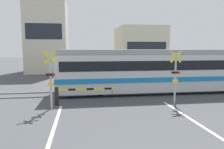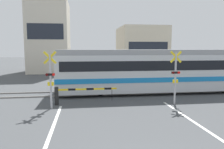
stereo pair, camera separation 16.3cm
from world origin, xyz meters
name	(u,v)px [view 2 (the right image)]	position (x,y,z in m)	size (l,w,h in m)	color
rail_track_near	(109,95)	(0.00, 11.10, 0.04)	(50.00, 0.10, 0.08)	gray
rail_track_far	(107,91)	(0.00, 12.54, 0.04)	(50.00, 0.10, 0.08)	gray
commuter_train	(164,69)	(4.12, 11.82, 1.66)	(15.30, 3.03, 3.10)	silver
crossing_barrier_near	(73,93)	(-2.35, 8.97, 0.69)	(3.52, 0.20, 1.02)	black
crossing_barrier_far	(132,78)	(2.35, 14.59, 0.69)	(3.52, 0.20, 1.02)	black
crossing_signal_left	(51,77)	(-3.44, 8.29, 1.68)	(0.68, 0.15, 3.04)	#B2B2B7
crossing_signal_right	(175,75)	(3.44, 8.29, 1.68)	(0.68, 0.15, 3.04)	#B2B2B7
pedestrian	(101,71)	(0.06, 18.50, 0.95)	(0.38, 0.22, 1.66)	brown
building_left_of_street	(50,37)	(-6.13, 27.83, 4.74)	(5.08, 7.54, 9.48)	beige
building_right_of_street	(141,49)	(6.69, 27.83, 3.10)	(6.19, 7.54, 6.20)	beige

